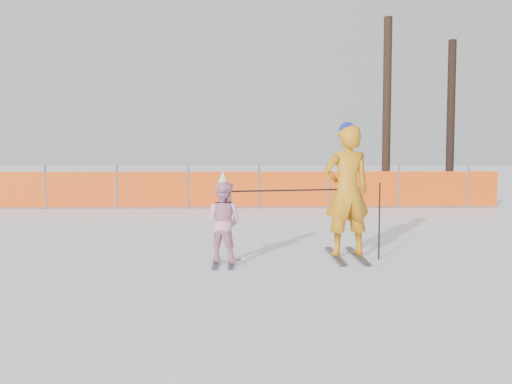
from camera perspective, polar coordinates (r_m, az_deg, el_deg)
ground at (r=8.16m, az=0.10°, el=-7.27°), size 120.00×120.00×0.00m
adult at (r=8.71m, az=9.08°, el=0.20°), size 0.79×1.45×2.05m
child at (r=8.14m, az=-3.31°, el=-2.93°), size 0.69×0.94×1.34m
ski_poles at (r=8.45m, az=6.91°, el=-1.10°), size 2.20×0.42×1.15m
safety_fence at (r=16.17m, az=-5.41°, el=0.30°), size 16.88×0.06×1.25m
tree_trunks at (r=20.07m, az=15.67°, el=7.52°), size 2.47×0.33×6.08m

